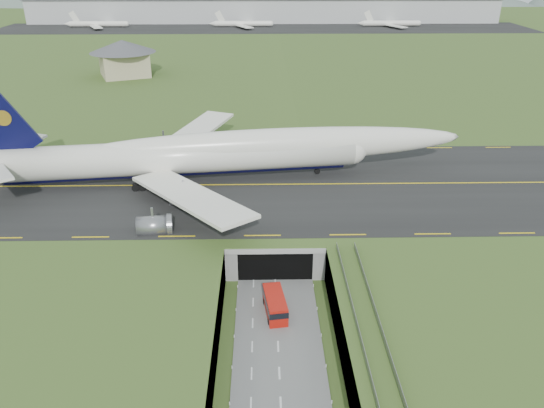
{
  "coord_description": "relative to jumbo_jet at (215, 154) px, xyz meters",
  "views": [
    {
      "loc": [
        -1.9,
        -63.89,
        48.22
      ],
      "look_at": [
        -0.29,
        20.0,
        8.05
      ],
      "focal_mm": 35.0,
      "sensor_mm": 36.0,
      "label": 1
    }
  ],
  "objects": [
    {
      "name": "service_building",
      "position": [
        -41.45,
        100.3,
        2.04
      ],
      "size": [
        31.02,
        31.02,
        13.01
      ],
      "rotation": [
        0.0,
        0.0,
        0.38
      ],
      "color": "tan",
      "rests_on": "ground"
    },
    {
      "name": "jumbo_jet",
      "position": [
        0.0,
        0.0,
        0.0
      ],
      "size": [
        100.25,
        63.1,
        21.02
      ],
      "rotation": [
        0.0,
        0.0,
        0.12
      ],
      "color": "white",
      "rests_on": "ground"
    },
    {
      "name": "ground",
      "position": [
        11.29,
        -35.86,
        -11.67
      ],
      "size": [
        900.0,
        900.0,
        0.0
      ],
      "primitive_type": "plane",
      "color": "#3D5622",
      "rests_on": "ground"
    },
    {
      "name": "shuttle_tram",
      "position": [
        11.05,
        -36.45,
        -10.03
      ],
      "size": [
        3.7,
        7.6,
        2.98
      ],
      "rotation": [
        0.0,
        0.0,
        0.13
      ],
      "color": "#AE140B",
      "rests_on": "ground"
    },
    {
      "name": "taxiway",
      "position": [
        11.29,
        -2.86,
        -5.58
      ],
      "size": [
        800.0,
        44.0,
        0.18
      ],
      "primitive_type": "cube",
      "color": "black",
      "rests_on": "airfield_deck"
    },
    {
      "name": "trench_road",
      "position": [
        11.29,
        -43.36,
        -11.57
      ],
      "size": [
        12.0,
        75.0,
        0.2
      ],
      "primitive_type": "cube",
      "color": "slate",
      "rests_on": "ground"
    },
    {
      "name": "cargo_terminal",
      "position": [
        11.18,
        263.56,
        2.29
      ],
      "size": [
        320.0,
        67.0,
        15.6
      ],
      "color": "#B2B2B2",
      "rests_on": "ground"
    },
    {
      "name": "tunnel_portal",
      "position": [
        11.29,
        -19.15,
        -8.33
      ],
      "size": [
        17.0,
        22.3,
        6.0
      ],
      "color": "gray",
      "rests_on": "ground"
    },
    {
      "name": "guideway",
      "position": [
        22.29,
        -54.97,
        -6.35
      ],
      "size": [
        3.0,
        53.0,
        7.05
      ],
      "color": "#A8A8A3",
      "rests_on": "ground"
    },
    {
      "name": "airfield_deck",
      "position": [
        11.29,
        -35.86,
        -8.67
      ],
      "size": [
        800.0,
        800.0,
        6.0
      ],
      "primitive_type": "cube",
      "color": "gray",
      "rests_on": "ground"
    },
    {
      "name": "distant_hills",
      "position": [
        75.67,
        394.14,
        -15.67
      ],
      "size": [
        700.0,
        91.0,
        60.0
      ],
      "color": "#4E5E57",
      "rests_on": "ground"
    }
  ]
}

